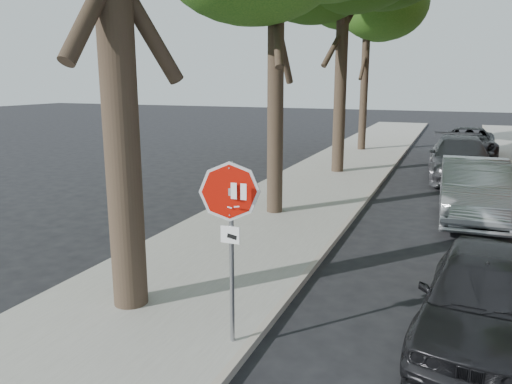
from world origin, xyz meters
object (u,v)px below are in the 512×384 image
stop_sign (230,218)px  car_b (474,190)px  car_a (484,298)px  car_d (469,143)px  tree_far (368,11)px  car_c (460,158)px

stop_sign → car_b: 9.46m
stop_sign → car_b: stop_sign is taller
car_a → car_d: car_d is taller
car_d → tree_far: bearing=173.1°
car_c → car_d: size_ratio=1.04×
tree_far → car_d: 8.40m
stop_sign → car_c: bearing=78.8°
tree_far → car_d: tree_far is taller
car_b → car_c: (-0.39, 5.95, -0.01)m
stop_sign → car_c: 15.08m
car_c → car_d: car_c is taller
car_a → car_c: 13.23m
car_b → car_c: 5.97m
stop_sign → car_a: (3.30, 1.53, -1.24)m
stop_sign → car_c: (2.91, 14.75, -1.14)m
car_a → car_b: bearing=96.0°
car_c → car_a: bearing=-91.7°
car_a → car_b: 7.27m
car_c → car_d: bearing=82.8°
car_a → car_b: (0.00, 7.27, 0.10)m
tree_far → car_c: (4.94, -6.39, -6.41)m
car_a → car_b: car_b is taller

